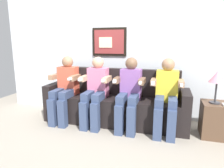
{
  "coord_description": "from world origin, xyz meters",
  "views": [
    {
      "loc": [
        0.85,
        -2.78,
        1.33
      ],
      "look_at": [
        0.0,
        0.15,
        0.7
      ],
      "focal_mm": 31.86,
      "sensor_mm": 36.0,
      "label": 1
    }
  ],
  "objects_px": {
    "person_rightmost": "(167,93)",
    "side_table_right": "(216,120)",
    "person_leftmost": "(65,87)",
    "table_lamp": "(217,78)",
    "couch": "(115,104)",
    "person_right_center": "(129,91)",
    "person_left_center": "(96,89)",
    "spare_remote_on_table": "(224,105)"
  },
  "relations": [
    {
      "from": "person_rightmost",
      "to": "table_lamp",
      "type": "xyz_separation_m",
      "value": [
        0.66,
        0.04,
        0.25
      ]
    },
    {
      "from": "couch",
      "to": "person_right_center",
      "type": "height_order",
      "value": "person_right_center"
    },
    {
      "from": "person_right_center",
      "to": "person_leftmost",
      "type": "bearing_deg",
      "value": 179.98
    },
    {
      "from": "couch",
      "to": "table_lamp",
      "type": "distance_m",
      "value": 1.59
    },
    {
      "from": "couch",
      "to": "person_right_center",
      "type": "bearing_deg",
      "value": -31.33
    },
    {
      "from": "table_lamp",
      "to": "spare_remote_on_table",
      "type": "xyz_separation_m",
      "value": [
        0.1,
        -0.07,
        -0.35
      ]
    },
    {
      "from": "person_right_center",
      "to": "table_lamp",
      "type": "height_order",
      "value": "person_right_center"
    },
    {
      "from": "person_left_center",
      "to": "couch",
      "type": "bearing_deg",
      "value": 31.31
    },
    {
      "from": "table_lamp",
      "to": "spare_remote_on_table",
      "type": "relative_size",
      "value": 3.54
    },
    {
      "from": "side_table_right",
      "to": "table_lamp",
      "type": "bearing_deg",
      "value": -151.0
    },
    {
      "from": "couch",
      "to": "spare_remote_on_table",
      "type": "height_order",
      "value": "couch"
    },
    {
      "from": "person_leftmost",
      "to": "person_left_center",
      "type": "height_order",
      "value": "same"
    },
    {
      "from": "person_right_center",
      "to": "spare_remote_on_table",
      "type": "relative_size",
      "value": 8.54
    },
    {
      "from": "person_left_center",
      "to": "table_lamp",
      "type": "distance_m",
      "value": 1.79
    },
    {
      "from": "person_right_center",
      "to": "person_rightmost",
      "type": "relative_size",
      "value": 1.0
    },
    {
      "from": "person_leftmost",
      "to": "spare_remote_on_table",
      "type": "distance_m",
      "value": 2.43
    },
    {
      "from": "couch",
      "to": "person_right_center",
      "type": "distance_m",
      "value": 0.44
    },
    {
      "from": "person_rightmost",
      "to": "side_table_right",
      "type": "xyz_separation_m",
      "value": [
        0.7,
        0.06,
        -0.36
      ]
    },
    {
      "from": "person_leftmost",
      "to": "side_table_right",
      "type": "xyz_separation_m",
      "value": [
        2.36,
        0.06,
        -0.36
      ]
    },
    {
      "from": "table_lamp",
      "to": "person_rightmost",
      "type": "bearing_deg",
      "value": -176.69
    },
    {
      "from": "couch",
      "to": "side_table_right",
      "type": "relative_size",
      "value": 4.73
    },
    {
      "from": "couch",
      "to": "person_left_center",
      "type": "height_order",
      "value": "person_left_center"
    },
    {
      "from": "person_left_center",
      "to": "side_table_right",
      "type": "distance_m",
      "value": 1.85
    },
    {
      "from": "person_leftmost",
      "to": "person_right_center",
      "type": "height_order",
      "value": "same"
    },
    {
      "from": "person_left_center",
      "to": "person_right_center",
      "type": "bearing_deg",
      "value": 0.0
    },
    {
      "from": "person_right_center",
      "to": "table_lamp",
      "type": "distance_m",
      "value": 1.24
    },
    {
      "from": "person_leftmost",
      "to": "person_rightmost",
      "type": "height_order",
      "value": "same"
    },
    {
      "from": "person_rightmost",
      "to": "side_table_right",
      "type": "distance_m",
      "value": 0.79
    },
    {
      "from": "couch",
      "to": "person_right_center",
      "type": "relative_size",
      "value": 2.13
    },
    {
      "from": "person_leftmost",
      "to": "spare_remote_on_table",
      "type": "xyz_separation_m",
      "value": [
        2.42,
        -0.04,
        -0.1
      ]
    },
    {
      "from": "person_left_center",
      "to": "spare_remote_on_table",
      "type": "height_order",
      "value": "person_left_center"
    },
    {
      "from": "person_rightmost",
      "to": "person_right_center",
      "type": "bearing_deg",
      "value": 180.0
    },
    {
      "from": "table_lamp",
      "to": "spare_remote_on_table",
      "type": "height_order",
      "value": "table_lamp"
    },
    {
      "from": "side_table_right",
      "to": "spare_remote_on_table",
      "type": "relative_size",
      "value": 3.85
    },
    {
      "from": "couch",
      "to": "side_table_right",
      "type": "bearing_deg",
      "value": -4.0
    },
    {
      "from": "person_leftmost",
      "to": "spare_remote_on_table",
      "type": "relative_size",
      "value": 8.54
    },
    {
      "from": "person_left_center",
      "to": "person_right_center",
      "type": "relative_size",
      "value": 1.0
    },
    {
      "from": "person_right_center",
      "to": "couch",
      "type": "bearing_deg",
      "value": 148.67
    },
    {
      "from": "person_right_center",
      "to": "table_lamp",
      "type": "xyz_separation_m",
      "value": [
        1.21,
        0.04,
        0.25
      ]
    },
    {
      "from": "person_leftmost",
      "to": "table_lamp",
      "type": "xyz_separation_m",
      "value": [
        2.32,
        0.04,
        0.25
      ]
    },
    {
      "from": "couch",
      "to": "table_lamp",
      "type": "relative_size",
      "value": 5.14
    },
    {
      "from": "person_rightmost",
      "to": "person_leftmost",
      "type": "bearing_deg",
      "value": 179.98
    }
  ]
}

